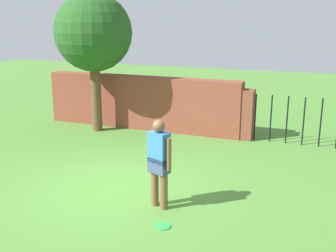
# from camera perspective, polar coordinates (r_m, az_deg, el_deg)

# --- Properties ---
(ground_plane) EXTENTS (40.00, 40.00, 0.00)m
(ground_plane) POSITION_cam_1_polar(r_m,az_deg,el_deg) (8.41, -7.06, -8.45)
(ground_plane) COLOR #4C8433
(brick_wall) EXTENTS (6.19, 0.50, 1.60)m
(brick_wall) POSITION_cam_1_polar(r_m,az_deg,el_deg) (12.55, -3.71, 3.29)
(brick_wall) COLOR brown
(brick_wall) RESTS_ON ground
(tree) EXTENTS (2.23, 2.23, 4.02)m
(tree) POSITION_cam_1_polar(r_m,az_deg,el_deg) (12.18, -10.36, 12.55)
(tree) COLOR brown
(tree) RESTS_ON ground
(person) EXTENTS (0.51, 0.33, 1.62)m
(person) POSITION_cam_1_polar(r_m,az_deg,el_deg) (7.20, -1.25, -4.73)
(person) COLOR brown
(person) RESTS_ON ground
(fence_gate) EXTENTS (3.11, 0.44, 1.40)m
(fence_gate) POSITION_cam_1_polar(r_m,az_deg,el_deg) (11.43, 17.32, 0.97)
(fence_gate) COLOR brown
(fence_gate) RESTS_ON ground
(frisbee_green) EXTENTS (0.27, 0.27, 0.02)m
(frisbee_green) POSITION_cam_1_polar(r_m,az_deg,el_deg) (6.89, -0.82, -13.78)
(frisbee_green) COLOR green
(frisbee_green) RESTS_ON ground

